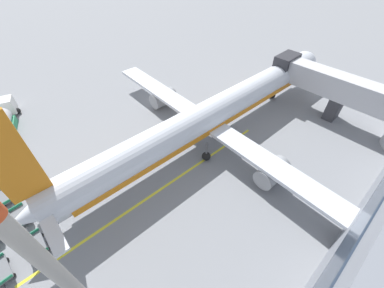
# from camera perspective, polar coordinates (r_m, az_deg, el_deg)

# --- Properties ---
(ground_plane) EXTENTS (500.00, 500.00, 0.00)m
(ground_plane) POSITION_cam_1_polar(r_m,az_deg,el_deg) (40.02, -7.82, 10.29)
(ground_plane) COLOR gray
(jet_bridge) EXTENTS (21.31, 4.60, 6.90)m
(jet_bridge) POSITION_cam_1_polar(r_m,az_deg,el_deg) (39.34, 35.14, 8.99)
(jet_bridge) COLOR silver
(jet_bridge) RESTS_ON ground_plane
(airplane) EXTENTS (38.77, 48.10, 13.36)m
(airplane) POSITION_cam_1_polar(r_m,az_deg,el_deg) (30.71, 5.12, 7.21)
(airplane) COLOR silver
(airplane) RESTS_ON ground_plane
(fuel_tanker_primary) EXTENTS (9.72, 5.27, 2.87)m
(fuel_tanker_primary) POSITION_cam_1_polar(r_m,az_deg,el_deg) (42.34, -38.86, 4.09)
(fuel_tanker_primary) COLOR white
(fuel_tanker_primary) RESTS_ON ground_plane
(baggage_dolly_row_mid_a_col_a) EXTENTS (3.30, 1.84, 0.92)m
(baggage_dolly_row_mid_a_col_a) POSITION_cam_1_polar(r_m,az_deg,el_deg) (32.35, -38.31, -9.72)
(baggage_dolly_row_mid_a_col_a) COLOR slate
(baggage_dolly_row_mid_a_col_a) RESTS_ON ground_plane
(baggage_dolly_row_mid_a_col_b) EXTENTS (3.30, 1.83, 0.92)m
(baggage_dolly_row_mid_a_col_b) POSITION_cam_1_polar(r_m,az_deg,el_deg) (29.63, -36.31, -14.10)
(baggage_dolly_row_mid_a_col_b) COLOR slate
(baggage_dolly_row_mid_a_col_b) RESTS_ON ground_plane
(baggage_dolly_row_mid_a_col_c) EXTENTS (3.26, 1.73, 0.92)m
(baggage_dolly_row_mid_a_col_c) POSITION_cam_1_polar(r_m,az_deg,el_deg) (26.99, -33.70, -19.80)
(baggage_dolly_row_mid_a_col_c) COLOR slate
(baggage_dolly_row_mid_a_col_c) RESTS_ON ground_plane
(apron_light_mast) EXTENTS (2.00, 0.70, 21.76)m
(apron_light_mast) POSITION_cam_1_polar(r_m,az_deg,el_deg) (10.29, -29.39, -25.98)
(apron_light_mast) COLOR #ADA89E
(apron_light_mast) RESTS_ON ground_plane
(stand_guidance_stripe) EXTENTS (0.74, 30.02, 0.01)m
(stand_guidance_stripe) POSITION_cam_1_polar(r_m,az_deg,el_deg) (26.96, -6.90, -10.39)
(stand_guidance_stripe) COLOR yellow
(stand_guidance_stripe) RESTS_ON ground_plane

